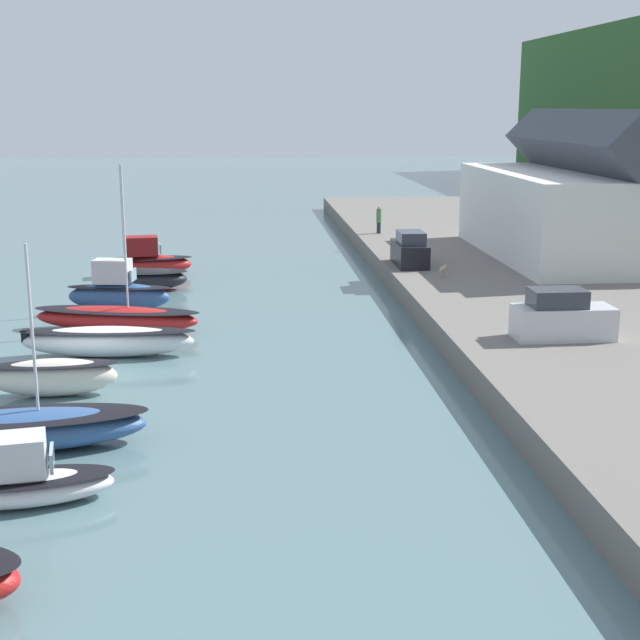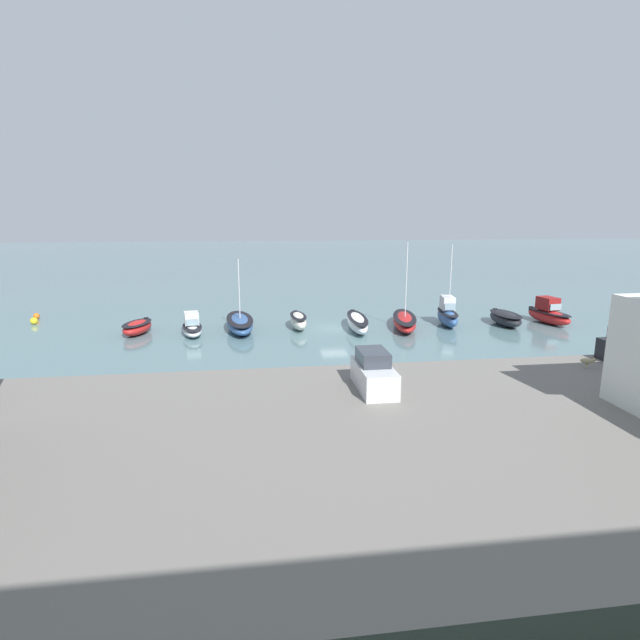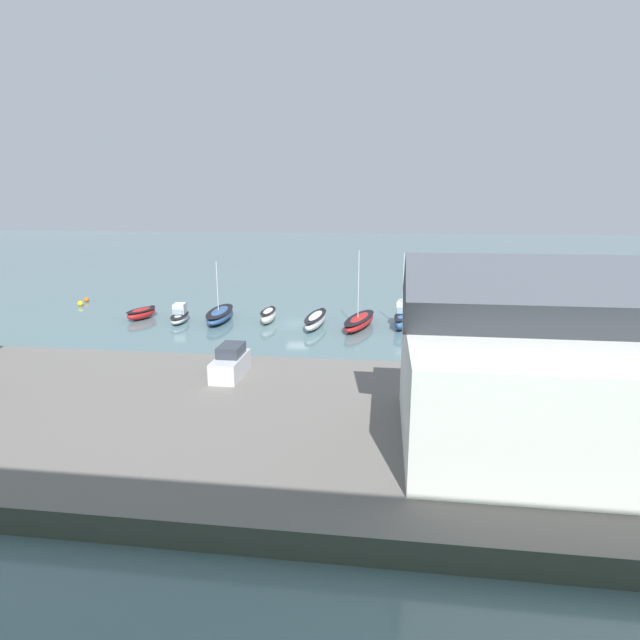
{
  "view_description": "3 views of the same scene",
  "coord_description": "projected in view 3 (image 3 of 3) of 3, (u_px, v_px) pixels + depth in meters",
  "views": [
    {
      "loc": [
        37.05,
        7.07,
        10.94
      ],
      "look_at": [
        -1.99,
        10.45,
        1.5
      ],
      "focal_mm": 50.0,
      "sensor_mm": 36.0,
      "label": 1
    },
    {
      "loc": [
        7.75,
        46.08,
        10.74
      ],
      "look_at": [
        2.28,
        6.51,
        2.25
      ],
      "focal_mm": 28.0,
      "sensor_mm": 36.0,
      "label": 2
    },
    {
      "loc": [
        -9.1,
        52.39,
        13.1
      ],
      "look_at": [
        -3.52,
        8.7,
        2.59
      ],
      "focal_mm": 28.0,
      "sensor_mm": 36.0,
      "label": 3
    }
  ],
  "objects": [
    {
      "name": "moored_boat_7",
      "position": [
        180.0,
        316.0,
        55.43
      ],
      "size": [
        2.51,
        5.16,
        2.05
      ],
      "rotation": [
        0.0,
        0.0,
        0.17
      ],
      "color": "white",
      "rests_on": "ground_plane"
    },
    {
      "name": "parked_car_2",
      "position": [
        494.0,
        360.0,
        35.33
      ],
      "size": [
        4.22,
        1.84,
        2.16
      ],
      "rotation": [
        0.0,
        0.0,
        1.56
      ],
      "color": "black",
      "rests_on": "quay_promenade"
    },
    {
      "name": "dog_on_quay",
      "position": [
        437.0,
        369.0,
        34.77
      ],
      "size": [
        0.83,
        0.69,
        0.68
      ],
      "rotation": [
        0.0,
        0.0,
        0.99
      ],
      "color": "tan",
      "rests_on": "quay_promenade"
    },
    {
      "name": "mooring_buoy_0",
      "position": [
        80.0,
        303.0,
        63.9
      ],
      "size": [
        0.69,
        0.69,
        0.69
      ],
      "color": "yellow",
      "rests_on": "ground_plane"
    },
    {
      "name": "moored_boat_6",
      "position": [
        220.0,
        315.0,
        55.95
      ],
      "size": [
        3.16,
        8.46,
        6.78
      ],
      "rotation": [
        0.0,
        0.0,
        0.09
      ],
      "color": "#33568E",
      "rests_on": "ground_plane"
    },
    {
      "name": "quay_promenade",
      "position": [
        223.0,
        419.0,
        29.27
      ],
      "size": [
        119.17,
        20.78,
        1.26
      ],
      "color": "slate",
      "rests_on": "ground_plane"
    },
    {
      "name": "harbor_clubhouse",
      "position": [
        606.0,
        386.0,
        23.54
      ],
      "size": [
        19.18,
        10.59,
        9.51
      ],
      "color": "white",
      "rests_on": "quay_promenade"
    },
    {
      "name": "moored_boat_5",
      "position": [
        268.0,
        315.0,
        55.3
      ],
      "size": [
        1.62,
        4.99,
        1.49
      ],
      "rotation": [
        0.0,
        0.0,
        0.03
      ],
      "color": "white",
      "rests_on": "ground_plane"
    },
    {
      "name": "parked_car_1",
      "position": [
        230.0,
        363.0,
        34.57
      ],
      "size": [
        1.82,
        4.21,
        2.16
      ],
      "rotation": [
        0.0,
        0.0,
        0.0
      ],
      "color": "silver",
      "rests_on": "quay_promenade"
    },
    {
      "name": "moored_boat_0",
      "position": [
        505.0,
        323.0,
        51.19
      ],
      "size": [
        2.64,
        6.06,
        2.61
      ],
      "rotation": [
        0.0,
        0.0,
        0.12
      ],
      "color": "red",
      "rests_on": "ground_plane"
    },
    {
      "name": "moored_boat_4",
      "position": [
        316.0,
        320.0,
        53.4
      ],
      "size": [
        2.32,
        7.97,
        1.38
      ],
      "rotation": [
        0.0,
        0.0,
        -0.08
      ],
      "color": "white",
      "rests_on": "ground_plane"
    },
    {
      "name": "moored_boat_2",
      "position": [
        402.0,
        318.0,
        52.9
      ],
      "size": [
        2.43,
        5.89,
        7.96
      ],
      "rotation": [
        0.0,
        0.0,
        -0.15
      ],
      "color": "#33568E",
      "rests_on": "ground_plane"
    },
    {
      "name": "moored_boat_1",
      "position": [
        458.0,
        324.0,
        51.54
      ],
      "size": [
        2.67,
        5.5,
        1.35
      ],
      "rotation": [
        0.0,
        0.0,
        -0.07
      ],
      "color": "black",
      "rests_on": "ground_plane"
    },
    {
      "name": "mooring_buoy_1",
      "position": [
        86.0,
        300.0,
        66.54
      ],
      "size": [
        0.64,
        0.64,
        0.64
      ],
      "color": "orange",
      "rests_on": "ground_plane"
    },
    {
      "name": "moored_boat_8",
      "position": [
        141.0,
        313.0,
        57.0
      ],
      "size": [
        2.92,
        4.75,
        1.2
      ],
      "rotation": [
        0.0,
        0.0,
        -0.2
      ],
      "color": "red",
      "rests_on": "ground_plane"
    },
    {
      "name": "ground_plane",
      "position": [
        298.0,
        324.0,
        54.72
      ],
      "size": [
        320.0,
        320.0,
        0.0
      ],
      "primitive_type": "plane",
      "color": "slate"
    },
    {
      "name": "moored_boat_3",
      "position": [
        359.0,
        321.0,
        53.06
      ],
      "size": [
        4.08,
        8.81,
        8.22
      ],
      "rotation": [
        0.0,
        0.0,
        -0.23
      ],
      "color": "red",
      "rests_on": "ground_plane"
    }
  ]
}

